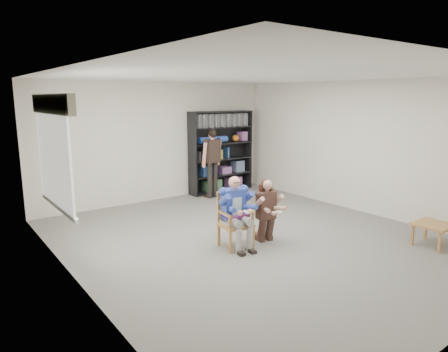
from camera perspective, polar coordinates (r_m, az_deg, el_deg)
room_shell at (r=6.77m, az=4.40°, el=2.32°), size 6.00×7.00×2.80m
floor at (r=7.12m, az=4.23°, el=-8.89°), size 6.00×7.00×0.01m
window_left at (r=6.26m, az=-23.01°, el=2.88°), size 0.16×2.00×1.75m
armchair at (r=6.58m, az=1.68°, el=-6.32°), size 0.61×0.59×0.92m
seated_man at (r=6.54m, az=1.69°, el=-5.17°), size 0.62×0.79×1.20m
kneeling_woman at (r=6.83m, az=6.15°, el=-4.96°), size 0.57×0.80×1.10m
bookshelf at (r=10.41m, az=-0.42°, el=3.48°), size 1.80×0.38×2.10m
standing_man at (r=9.76m, az=-1.68°, el=1.75°), size 0.55×0.35×1.69m
side_table at (r=7.55m, az=27.64°, el=-7.43°), size 0.56×0.56×0.39m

